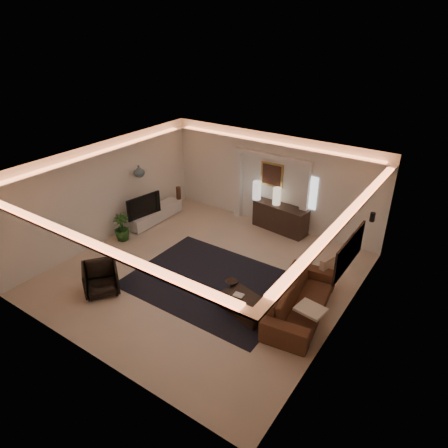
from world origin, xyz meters
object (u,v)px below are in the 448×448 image
Objects in this scene: coffee_table at (245,305)px; armchair at (101,279)px; console at (280,218)px; sofa at (301,300)px.

coffee_table is 1.34× the size of armchair.
armchair is at bearing -104.76° from console.
sofa is at bearing -28.06° from armchair.
console is 2.12× the size of armchair.
coffee_table is (1.18, -3.97, -0.20)m from console.
sofa is (2.21, -3.29, -0.03)m from console.
coffee_table is 3.49m from armchair.
armchair is (-2.06, -5.24, -0.03)m from console.
sofa reaches higher than armchair.
console reaches higher than coffee_table.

